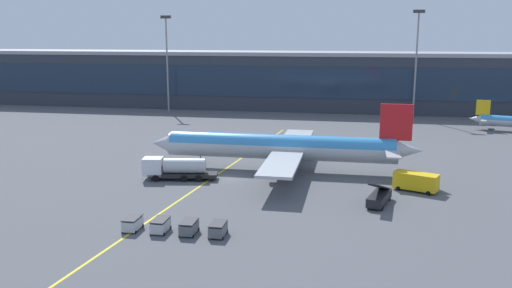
{
  "coord_description": "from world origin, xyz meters",
  "views": [
    {
      "loc": [
        18.13,
        -74.38,
        21.04
      ],
      "look_at": [
        3.4,
        4.14,
        4.5
      ],
      "focal_mm": 37.57,
      "sensor_mm": 36.0,
      "label": 1
    }
  ],
  "objects_px": {
    "fuel_tanker": "(175,168)",
    "baggage_cart_1": "(160,225)",
    "baggage_cart_3": "(218,229)",
    "baggage_cart_2": "(189,227)",
    "belt_loader": "(379,197)",
    "lavatory_truck": "(417,181)",
    "baggage_cart_0": "(133,223)",
    "main_airliner": "(282,147)"
  },
  "relations": [
    {
      "from": "main_airliner",
      "to": "baggage_cart_3",
      "type": "relative_size",
      "value": 15.95
    },
    {
      "from": "baggage_cart_2",
      "to": "belt_loader",
      "type": "bearing_deg",
      "value": 34.79
    },
    {
      "from": "fuel_tanker",
      "to": "baggage_cart_1",
      "type": "height_order",
      "value": "fuel_tanker"
    },
    {
      "from": "main_airliner",
      "to": "baggage_cart_0",
      "type": "distance_m",
      "value": 31.39
    },
    {
      "from": "lavatory_truck",
      "to": "main_airliner",
      "type": "bearing_deg",
      "value": 158.56
    },
    {
      "from": "lavatory_truck",
      "to": "baggage_cart_2",
      "type": "distance_m",
      "value": 33.09
    },
    {
      "from": "fuel_tanker",
      "to": "baggage_cart_1",
      "type": "xyz_separation_m",
      "value": [
        5.43,
        -20.56,
        -0.96
      ]
    },
    {
      "from": "baggage_cart_2",
      "to": "baggage_cart_3",
      "type": "relative_size",
      "value": 1.0
    },
    {
      "from": "baggage_cart_0",
      "to": "baggage_cart_3",
      "type": "height_order",
      "value": "same"
    },
    {
      "from": "belt_loader",
      "to": "baggage_cart_1",
      "type": "bearing_deg",
      "value": -149.01
    },
    {
      "from": "main_airliner",
      "to": "baggage_cart_2",
      "type": "distance_m",
      "value": 29.44
    },
    {
      "from": "baggage_cart_2",
      "to": "baggage_cart_0",
      "type": "bearing_deg",
      "value": -179.83
    },
    {
      "from": "main_airliner",
      "to": "fuel_tanker",
      "type": "xyz_separation_m",
      "value": [
        -14.61,
        -8.12,
        -2.01
      ]
    },
    {
      "from": "main_airliner",
      "to": "belt_loader",
      "type": "distance_m",
      "value": 20.62
    },
    {
      "from": "main_airliner",
      "to": "fuel_tanker",
      "type": "distance_m",
      "value": 16.84
    },
    {
      "from": "fuel_tanker",
      "to": "baggage_cart_3",
      "type": "distance_m",
      "value": 23.72
    },
    {
      "from": "belt_loader",
      "to": "baggage_cart_2",
      "type": "height_order",
      "value": "belt_loader"
    },
    {
      "from": "baggage_cart_2",
      "to": "baggage_cart_3",
      "type": "height_order",
      "value": "same"
    },
    {
      "from": "fuel_tanker",
      "to": "belt_loader",
      "type": "bearing_deg",
      "value": -12.49
    },
    {
      "from": "belt_loader",
      "to": "baggage_cart_0",
      "type": "distance_m",
      "value": 30.26
    },
    {
      "from": "baggage_cart_1",
      "to": "baggage_cart_3",
      "type": "relative_size",
      "value": 1.0
    },
    {
      "from": "main_airliner",
      "to": "lavatory_truck",
      "type": "relative_size",
      "value": 6.79
    },
    {
      "from": "fuel_tanker",
      "to": "baggage_cart_3",
      "type": "xyz_separation_m",
      "value": [
        11.83,
        -20.54,
        -0.96
      ]
    },
    {
      "from": "lavatory_truck",
      "to": "baggage_cart_1",
      "type": "xyz_separation_m",
      "value": [
        -28.77,
        -20.99,
        -0.64
      ]
    },
    {
      "from": "baggage_cart_1",
      "to": "belt_loader",
      "type": "bearing_deg",
      "value": 30.99
    },
    {
      "from": "belt_loader",
      "to": "baggage_cart_2",
      "type": "xyz_separation_m",
      "value": [
        -20.35,
        -14.14,
        -0.21
      ]
    },
    {
      "from": "belt_loader",
      "to": "baggage_cart_2",
      "type": "distance_m",
      "value": 24.78
    },
    {
      "from": "baggage_cart_1",
      "to": "baggage_cart_2",
      "type": "xyz_separation_m",
      "value": [
        3.2,
        0.01,
        0.0
      ]
    },
    {
      "from": "belt_loader",
      "to": "baggage_cart_3",
      "type": "relative_size",
      "value": 2.64
    },
    {
      "from": "baggage_cart_1",
      "to": "fuel_tanker",
      "type": "bearing_deg",
      "value": 104.78
    },
    {
      "from": "main_airliner",
      "to": "belt_loader",
      "type": "bearing_deg",
      "value": -45.35
    },
    {
      "from": "baggage_cart_0",
      "to": "baggage_cart_1",
      "type": "distance_m",
      "value": 3.2
    },
    {
      "from": "fuel_tanker",
      "to": "main_airliner",
      "type": "bearing_deg",
      "value": 29.06
    },
    {
      "from": "lavatory_truck",
      "to": "belt_loader",
      "type": "bearing_deg",
      "value": -127.35
    },
    {
      "from": "belt_loader",
      "to": "baggage_cart_1",
      "type": "relative_size",
      "value": 2.64
    },
    {
      "from": "baggage_cart_3",
      "to": "baggage_cart_2",
      "type": "bearing_deg",
      "value": -179.83
    },
    {
      "from": "baggage_cart_0",
      "to": "baggage_cart_3",
      "type": "xyz_separation_m",
      "value": [
        9.6,
        0.03,
        0.0
      ]
    },
    {
      "from": "belt_loader",
      "to": "baggage_cart_3",
      "type": "distance_m",
      "value": 22.22
    },
    {
      "from": "belt_loader",
      "to": "lavatory_truck",
      "type": "xyz_separation_m",
      "value": [
        5.22,
        6.85,
        0.43
      ]
    },
    {
      "from": "baggage_cart_0",
      "to": "baggage_cart_3",
      "type": "relative_size",
      "value": 1.0
    },
    {
      "from": "baggage_cart_1",
      "to": "lavatory_truck",
      "type": "bearing_deg",
      "value": 36.11
    },
    {
      "from": "belt_loader",
      "to": "baggage_cart_0",
      "type": "bearing_deg",
      "value": -152.11
    }
  ]
}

